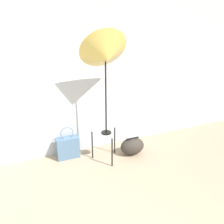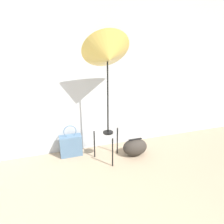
# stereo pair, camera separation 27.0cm
# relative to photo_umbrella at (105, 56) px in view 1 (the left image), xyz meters

# --- Properties ---
(wall_back) EXTENTS (8.00, 0.05, 2.60)m
(wall_back) POSITION_rel_photo_umbrella_xyz_m (-0.17, 0.48, -0.31)
(wall_back) COLOR #B7BCC1
(wall_back) RESTS_ON ground_plane
(photo_umbrella) EXTENTS (0.69, 0.61, 1.97)m
(photo_umbrella) POSITION_rel_photo_umbrella_xyz_m (0.00, 0.00, 0.00)
(photo_umbrella) COLOR black
(photo_umbrella) RESTS_ON ground_plane
(tote_bag) EXTENTS (0.35, 0.16, 0.53)m
(tote_bag) POSITION_rel_photo_umbrella_xyz_m (-0.55, 0.29, -1.43)
(tote_bag) COLOR slate
(tote_bag) RESTS_ON ground_plane
(duffel_bag) EXTENTS (0.41, 0.28, 0.29)m
(duffel_bag) POSITION_rel_photo_umbrella_xyz_m (0.45, -0.02, -1.47)
(duffel_bag) COLOR #332D28
(duffel_bag) RESTS_ON ground_plane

